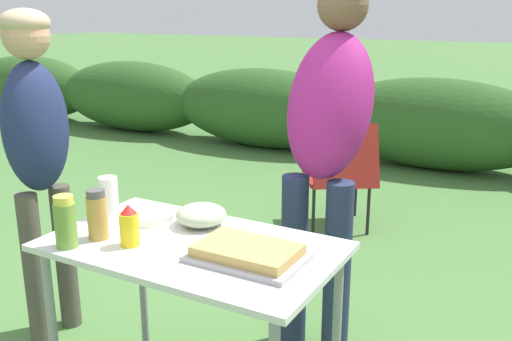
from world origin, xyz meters
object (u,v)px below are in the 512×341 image
object	(u,v)px
folding_table	(192,262)
paper_cup_stack	(109,196)
relish_jar	(65,222)
standing_person_with_beanie	(37,139)
standing_person_in_navy_coat	(329,122)
spice_jar	(97,215)
mustard_bottle	(129,226)
plate_stack	(149,216)
camp_chair_green_behind_table	(340,170)
food_tray	(247,253)
mixing_bowl	(201,215)

from	to	relation	value
folding_table	paper_cup_stack	world-z (taller)	paper_cup_stack
folding_table	relish_jar	world-z (taller)	relish_jar
standing_person_with_beanie	standing_person_in_navy_coat	bearing A→B (deg)	-52.34
paper_cup_stack	spice_jar	xyz separation A→B (m)	(0.14, -0.21, 0.01)
relish_jar	standing_person_in_navy_coat	world-z (taller)	standing_person_in_navy_coat
mustard_bottle	standing_person_in_navy_coat	distance (m)	1.04
plate_stack	camp_chair_green_behind_table	xyz separation A→B (m)	(0.08, 2.03, -0.29)
standing_person_in_navy_coat	relish_jar	bearing A→B (deg)	-122.87
food_tray	mustard_bottle	distance (m)	0.46
food_tray	standing_person_with_beanie	bearing A→B (deg)	171.82
folding_table	plate_stack	world-z (taller)	plate_stack
food_tray	mixing_bowl	bearing A→B (deg)	148.62
standing_person_in_navy_coat	standing_person_with_beanie	bearing A→B (deg)	-154.41
mustard_bottle	camp_chair_green_behind_table	distance (m)	2.30
paper_cup_stack	standing_person_with_beanie	size ratio (longest dim) A/B	0.11
plate_stack	paper_cup_stack	bearing A→B (deg)	-168.56
mustard_bottle	standing_person_with_beanie	size ratio (longest dim) A/B	0.10
folding_table	standing_person_with_beanie	world-z (taller)	standing_person_with_beanie
food_tray	spice_jar	world-z (taller)	spice_jar
plate_stack	camp_chair_green_behind_table	world-z (taller)	camp_chair_green_behind_table
spice_jar	mustard_bottle	size ratio (longest dim) A/B	1.22
mustard_bottle	paper_cup_stack	bearing A→B (deg)	144.87
folding_table	mustard_bottle	bearing A→B (deg)	-146.97
plate_stack	relish_jar	bearing A→B (deg)	-102.78
spice_jar	standing_person_with_beanie	size ratio (longest dim) A/B	0.12
folding_table	paper_cup_stack	bearing A→B (deg)	170.43
plate_stack	standing_person_with_beanie	bearing A→B (deg)	177.29
plate_stack	food_tray	bearing A→B (deg)	-14.54
relish_jar	standing_person_with_beanie	world-z (taller)	standing_person_with_beanie
food_tray	mustard_bottle	bearing A→B (deg)	-167.77
spice_jar	plate_stack	bearing A→B (deg)	81.21
food_tray	mixing_bowl	distance (m)	0.39
plate_stack	mixing_bowl	bearing A→B (deg)	14.53
mixing_bowl	paper_cup_stack	distance (m)	0.42
folding_table	camp_chair_green_behind_table	distance (m)	2.16
relish_jar	spice_jar	world-z (taller)	relish_jar
mixing_bowl	standing_person_with_beanie	xyz separation A→B (m)	(-0.90, -0.03, 0.23)
paper_cup_stack	spice_jar	bearing A→B (deg)	-56.30
standing_person_with_beanie	mixing_bowl	bearing A→B (deg)	-78.77
folding_table	relish_jar	distance (m)	0.49
spice_jar	standing_person_in_navy_coat	bearing A→B (deg)	58.59
mixing_bowl	mustard_bottle	distance (m)	0.32
camp_chair_green_behind_table	paper_cup_stack	bearing A→B (deg)	-129.78
relish_jar	mustard_bottle	distance (m)	0.23
plate_stack	mixing_bowl	distance (m)	0.23
mixing_bowl	camp_chair_green_behind_table	size ratio (longest dim) A/B	0.25
plate_stack	mustard_bottle	xyz separation A→B (m)	(0.11, -0.24, 0.06)
paper_cup_stack	camp_chair_green_behind_table	size ratio (longest dim) A/B	0.20
food_tray	plate_stack	world-z (taller)	food_tray
food_tray	relish_jar	xyz separation A→B (m)	(-0.64, -0.22, 0.07)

